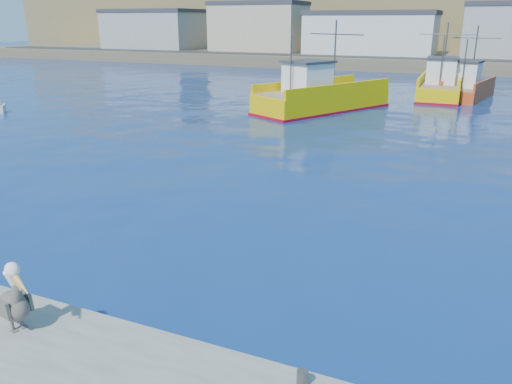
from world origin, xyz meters
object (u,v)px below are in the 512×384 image
Objects in this scene: boat_orange at (467,87)px; trawler_yellow_a at (320,97)px; pelican at (14,301)px; trawler_yellow_b at (440,86)px.

trawler_yellow_a is at bearing -132.59° from boat_orange.
pelican is (2.68, -30.02, 0.13)m from trawler_yellow_a.
trawler_yellow_a is at bearing -126.02° from trawler_yellow_b.
trawler_yellow_a reaches higher than boat_orange.
trawler_yellow_b reaches higher than pelican.
trawler_yellow_b is at bearing -176.37° from boat_orange.
pelican is (-7.14, -40.71, 0.17)m from boat_orange.
trawler_yellow_a is 7.52× the size of pelican.
boat_orange is 5.11× the size of pelican.
trawler_yellow_a reaches higher than trawler_yellow_b.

